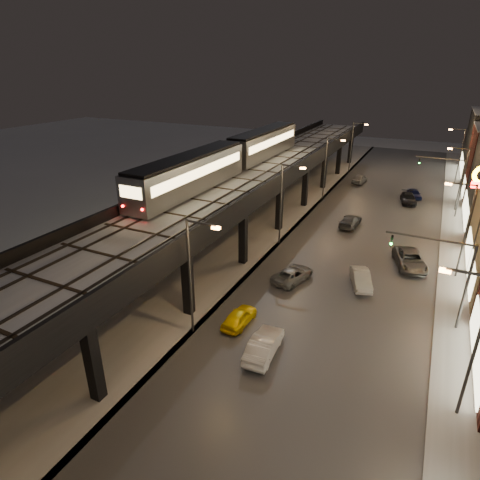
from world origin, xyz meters
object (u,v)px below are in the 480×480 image
at_px(car_near_white, 264,346).
at_px(car_onc_dark, 410,260).
at_px(car_far_white, 360,179).
at_px(subway_train, 233,155).
at_px(car_onc_white, 408,199).
at_px(car_taxi, 239,317).
at_px(car_onc_red, 414,194).
at_px(car_mid_dark, 350,221).
at_px(car_mid_silver, 293,275).
at_px(car_onc_silver, 361,279).

relative_size(car_near_white, car_onc_dark, 0.83).
bearing_deg(car_far_white, car_near_white, 98.96).
bearing_deg(subway_train, car_onc_white, 41.93).
height_order(car_taxi, car_onc_red, car_taxi).
bearing_deg(subway_train, car_onc_dark, -10.13).
bearing_deg(car_mid_dark, car_onc_white, -110.10).
height_order(car_taxi, car_mid_silver, car_mid_silver).
relative_size(car_mid_silver, car_onc_silver, 1.12).
distance_m(car_far_white, car_onc_silver, 35.65).
height_order(car_onc_silver, car_onc_red, car_onc_silver).
xyz_separation_m(car_near_white, car_mid_dark, (0.23, 26.73, -0.07)).
xyz_separation_m(car_far_white, car_onc_dark, (10.37, -29.14, 0.02)).
xyz_separation_m(car_taxi, car_onc_dark, (10.87, 15.93, 0.13)).
distance_m(car_mid_silver, car_onc_red, 33.07).
relative_size(car_mid_silver, car_mid_dark, 0.98).
relative_size(car_mid_silver, car_onc_dark, 0.84).
bearing_deg(car_mid_silver, car_near_white, 113.89).
height_order(subway_train, car_onc_dark, subway_train).
bearing_deg(car_onc_silver, car_onc_red, 66.33).
height_order(car_far_white, car_onc_dark, car_onc_dark).
relative_size(car_near_white, car_onc_white, 0.97).
relative_size(car_onc_silver, car_onc_dark, 0.75).
height_order(car_onc_dark, car_onc_white, car_onc_dark).
bearing_deg(car_near_white, car_taxi, -42.12).
bearing_deg(car_onc_silver, car_mid_dark, 86.04).
distance_m(car_taxi, car_mid_dark, 24.54).
distance_m(car_taxi, car_onc_dark, 19.29).
height_order(car_mid_dark, car_onc_red, car_mid_dark).
xyz_separation_m(car_mid_silver, car_onc_white, (7.46, 28.95, 0.04)).
bearing_deg(car_near_white, car_onc_white, -102.27).
bearing_deg(subway_train, car_onc_silver, -28.62).
relative_size(car_taxi, car_onc_dark, 0.68).
relative_size(car_mid_silver, car_onc_red, 1.27).
distance_m(car_taxi, car_onc_white, 38.23).
distance_m(car_mid_silver, car_onc_silver, 6.10).
bearing_deg(car_onc_white, car_far_white, 126.11).
bearing_deg(car_onc_dark, car_onc_silver, -138.82).
bearing_deg(car_onc_red, car_mid_silver, -123.69).
distance_m(car_onc_silver, car_onc_red, 30.33).
xyz_separation_m(subway_train, car_onc_dark, (21.39, -3.82, -7.65)).
height_order(car_taxi, car_mid_dark, car_mid_dark).
xyz_separation_m(car_near_white, car_onc_red, (6.41, 42.72, -0.13)).
bearing_deg(car_mid_silver, car_taxi, 95.36).
height_order(car_near_white, car_onc_red, car_near_white).
bearing_deg(car_near_white, car_onc_dark, -116.97).
xyz_separation_m(car_taxi, car_near_white, (3.06, -2.41, 0.12)).
relative_size(car_mid_dark, car_onc_red, 1.29).
relative_size(car_near_white, car_mid_silver, 0.99).
distance_m(car_near_white, car_onc_white, 40.02).
xyz_separation_m(car_taxi, car_onc_red, (9.47, 40.31, -0.01)).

